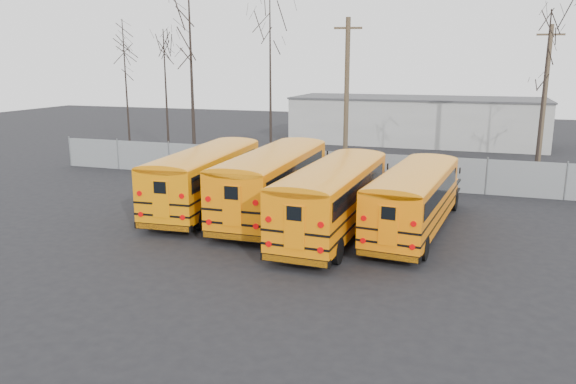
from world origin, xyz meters
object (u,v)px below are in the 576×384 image
(bus_a, at_px, (207,173))
(bus_d, at_px, (415,194))
(bus_c, at_px, (335,192))
(utility_pole_left, at_px, (347,96))
(bus_b, at_px, (275,177))
(utility_pole_right, at_px, (544,99))

(bus_a, relative_size, bus_d, 1.07)
(bus_c, distance_m, utility_pole_left, 13.83)
(bus_b, xyz_separation_m, bus_d, (6.65, -0.74, -0.20))
(utility_pole_right, bearing_deg, utility_pole_left, -166.38)
(bus_c, relative_size, utility_pole_left, 1.13)
(bus_b, distance_m, bus_d, 6.69)
(utility_pole_right, bearing_deg, bus_c, -125.01)
(utility_pole_left, bearing_deg, bus_a, -125.00)
(utility_pole_left, height_order, utility_pole_right, utility_pole_left)
(bus_d, bearing_deg, bus_c, -153.55)
(utility_pole_right, bearing_deg, bus_b, -136.24)
(bus_b, height_order, utility_pole_right, utility_pole_right)
(bus_a, distance_m, bus_d, 10.28)
(bus_c, relative_size, bus_d, 1.06)
(bus_b, relative_size, utility_pole_left, 1.17)
(bus_c, height_order, bus_d, bus_c)
(bus_a, xyz_separation_m, bus_d, (10.24, -0.83, -0.13))
(utility_pole_right, bearing_deg, bus_a, -143.40)
(bus_c, distance_m, utility_pole_right, 20.29)
(bus_a, relative_size, utility_pole_right, 1.18)
(bus_a, relative_size, bus_c, 1.01)
(bus_a, height_order, bus_b, bus_b)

